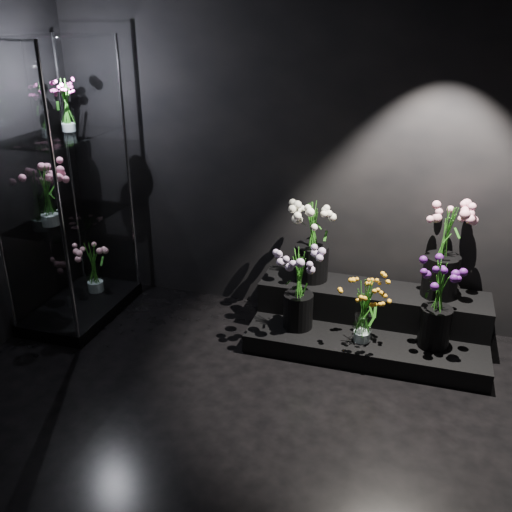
% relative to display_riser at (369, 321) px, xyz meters
% --- Properties ---
extents(floor, '(4.00, 4.00, 0.00)m').
position_rel_display_riser_xyz_m(floor, '(-0.79, -1.64, -0.17)').
color(floor, black).
rests_on(floor, ground).
extents(wall_back, '(4.00, 0.00, 4.00)m').
position_rel_display_riser_xyz_m(wall_back, '(-0.79, 0.36, 1.23)').
color(wall_back, black).
rests_on(wall_back, floor).
extents(display_riser, '(1.82, 0.81, 0.40)m').
position_rel_display_riser_xyz_m(display_riser, '(0.00, 0.00, 0.00)').
color(display_riser, black).
rests_on(display_riser, floor).
extents(display_case, '(0.62, 1.04, 2.29)m').
position_rel_display_riser_xyz_m(display_case, '(-2.46, -0.30, 0.98)').
color(display_case, black).
rests_on(display_case, floor).
extents(bouquet_orange_bells, '(0.32, 0.32, 0.51)m').
position_rel_display_riser_xyz_m(bouquet_orange_bells, '(-0.02, -0.29, 0.25)').
color(bouquet_orange_bells, white).
rests_on(bouquet_orange_bells, display_riser).
extents(bouquet_lilac, '(0.45, 0.45, 0.67)m').
position_rel_display_riser_xyz_m(bouquet_lilac, '(-0.54, -0.23, 0.37)').
color(bouquet_lilac, black).
rests_on(bouquet_lilac, display_riser).
extents(bouquet_purple, '(0.41, 0.41, 0.68)m').
position_rel_display_riser_xyz_m(bouquet_purple, '(0.49, -0.20, 0.37)').
color(bouquet_purple, black).
rests_on(bouquet_purple, display_riser).
extents(bouquet_cream_roses, '(0.46, 0.46, 0.66)m').
position_rel_display_riser_xyz_m(bouquet_cream_roses, '(-0.52, 0.14, 0.61)').
color(bouquet_cream_roses, black).
rests_on(bouquet_cream_roses, display_riser).
extents(bouquet_pink_roses, '(0.49, 0.49, 0.73)m').
position_rel_display_riser_xyz_m(bouquet_pink_roses, '(0.50, 0.14, 0.64)').
color(bouquet_pink_roses, black).
rests_on(bouquet_pink_roses, display_riser).
extents(bouquet_case_pink, '(0.35, 0.35, 0.47)m').
position_rel_display_riser_xyz_m(bouquet_case_pink, '(-2.50, -0.50, 0.97)').
color(bouquet_case_pink, white).
rests_on(bouquet_case_pink, display_case).
extents(bouquet_case_magenta, '(0.28, 0.28, 0.40)m').
position_rel_display_riser_xyz_m(bouquet_case_magenta, '(-2.47, -0.15, 1.61)').
color(bouquet_case_magenta, white).
rests_on(bouquet_case_magenta, display_case).
extents(bouquet_case_base_pink, '(0.33, 0.33, 0.47)m').
position_rel_display_riser_xyz_m(bouquet_case_base_pink, '(-2.46, -0.07, 0.19)').
color(bouquet_case_base_pink, white).
rests_on(bouquet_case_base_pink, display_case).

